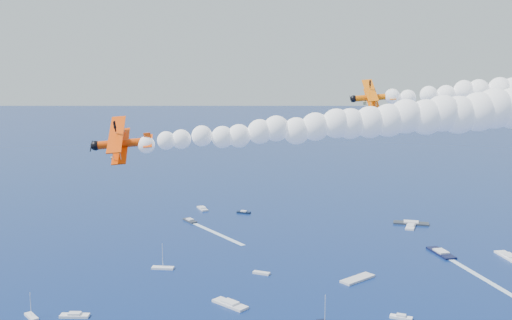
% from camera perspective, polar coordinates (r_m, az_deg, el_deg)
% --- Properties ---
extents(biplane_lead, '(9.61, 10.81, 7.65)m').
position_cam_1_polar(biplane_lead, '(93.65, 11.15, 5.89)').
color(biplane_lead, '#E96204').
extents(biplane_trail, '(12.53, 13.48, 9.53)m').
position_cam_1_polar(biplane_trail, '(82.35, -12.64, 1.55)').
color(biplane_trail, '#F14305').
extents(smoke_trail_trail, '(63.01, 56.87, 10.74)m').
position_cam_1_polar(smoke_trail_trail, '(83.76, 8.35, 3.39)').
color(smoke_trail_trail, white).
extents(spectator_boats, '(227.77, 169.52, 0.70)m').
position_cam_1_polar(spectator_boats, '(197.74, 12.42, -10.79)').
color(spectator_boats, white).
rests_on(spectator_boats, ground).
extents(boat_wakes, '(205.37, 64.46, 0.04)m').
position_cam_1_polar(boat_wakes, '(198.43, 18.22, -11.07)').
color(boat_wakes, white).
rests_on(boat_wakes, ground).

